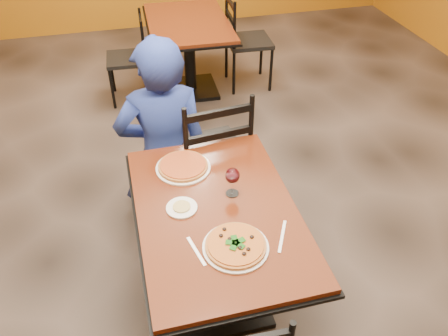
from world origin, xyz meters
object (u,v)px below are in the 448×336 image
object	(u,v)px
table_second	(189,40)
pizza_far	(183,166)
chair_second_right	(249,42)
wine_glass	(232,181)
diner	(162,129)
pizza_main	(236,245)
side_plate	(182,208)
chair_main_far	(209,153)
plate_main	(236,247)
plate_far	(183,168)
table_main	(217,236)
chair_second_left	(127,59)

from	to	relation	value
table_second	pizza_far	size ratio (longest dim) A/B	4.30
chair_second_right	wine_glass	size ratio (longest dim) A/B	5.30
diner	pizza_far	world-z (taller)	diner
pizza_main	side_plate	size ratio (longest dim) A/B	1.77
table_second	chair_second_right	distance (m)	0.62
chair_main_far	chair_second_right	size ratio (longest dim) A/B	1.08
plate_main	plate_far	distance (m)	0.65
chair_second_right	plate_main	xyz separation A→B (m)	(-0.93, -2.86, 0.28)
diner	plate_far	world-z (taller)	diner
chair_main_far	pizza_far	xyz separation A→B (m)	(-0.24, -0.42, 0.26)
chair_main_far	pizza_far	world-z (taller)	chair_main_far
plate_far	plate_main	bearing A→B (deg)	-78.42
plate_far	side_plate	distance (m)	0.33
plate_main	wine_glass	size ratio (longest dim) A/B	1.72
chair_second_right	plate_far	xyz separation A→B (m)	(-1.06, -2.22, 0.28)
chair_second_right	table_main	bearing A→B (deg)	162.84
table_main	pizza_main	bearing A→B (deg)	-84.64
table_main	pizza_far	xyz separation A→B (m)	(-0.11, 0.37, 0.21)
chair_second_left	table_second	bearing A→B (deg)	93.12
chair_main_far	chair_second_left	bearing A→B (deg)	-83.45
chair_main_far	chair_second_right	distance (m)	1.98
plate_main	wine_glass	world-z (taller)	wine_glass
pizza_far	side_plate	bearing A→B (deg)	-101.52
wine_glass	table_second	bearing A→B (deg)	84.76
plate_far	pizza_far	distance (m)	0.02
plate_far	table_second	bearing A→B (deg)	78.74
pizza_far	side_plate	world-z (taller)	pizza_far
diner	pizza_far	distance (m)	0.59
table_second	diner	distance (m)	1.72
chair_second_left	diner	distance (m)	1.66
plate_far	diner	bearing A→B (deg)	94.66
table_main	plate_far	bearing A→B (deg)	105.88
chair_second_right	pizza_main	bearing A→B (deg)	165.05
chair_second_right	pizza_main	xyz separation A→B (m)	(-0.93, -2.86, 0.29)
diner	chair_second_left	bearing A→B (deg)	-86.05
pizza_main	plate_main	bearing A→B (deg)	0.00
chair_second_right	plate_far	distance (m)	2.48
table_main	wine_glass	distance (m)	0.32
table_main	pizza_main	world-z (taller)	pizza_main
chair_second_left	plate_main	size ratio (longest dim) A/B	2.75
table_main	side_plate	xyz separation A→B (m)	(-0.17, 0.05, 0.20)
chair_second_right	pizza_far	world-z (taller)	chair_second_right
plate_main	pizza_far	bearing A→B (deg)	101.58
chair_second_left	wine_glass	world-z (taller)	wine_glass
chair_main_far	diner	xyz separation A→B (m)	(-0.28, 0.16, 0.14)
plate_main	plate_far	world-z (taller)	same
table_main	chair_second_right	xyz separation A→B (m)	(0.96, 2.59, -0.08)
chair_main_far	pizza_main	xyz separation A→B (m)	(-0.11, -1.06, 0.26)
table_second	chair_main_far	bearing A→B (deg)	-96.47
pizza_far	chair_second_right	bearing A→B (deg)	64.43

